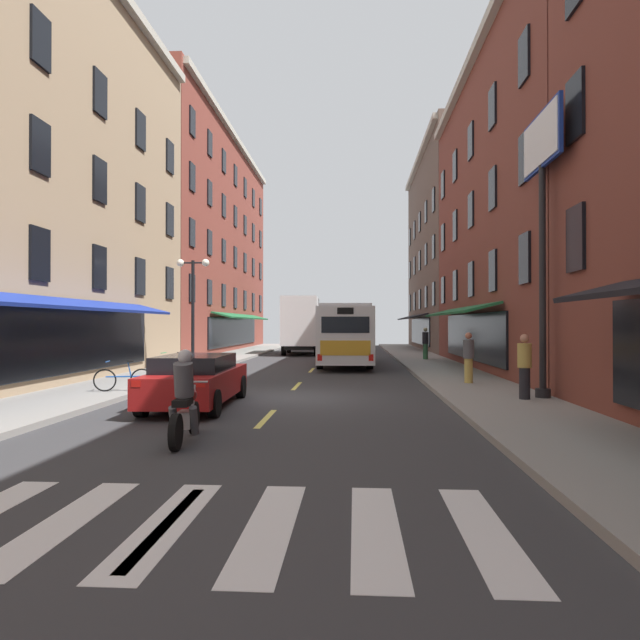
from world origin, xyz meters
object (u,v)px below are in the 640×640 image
(sedan_mid, at_px, (310,340))
(pedestrian_rear, at_px, (425,343))
(box_truck, at_px, (302,326))
(pedestrian_mid, at_px, (469,357))
(transit_bus, at_px, (344,334))
(pedestrian_far, at_px, (525,366))
(sedan_near, at_px, (197,380))
(street_lamp_twin, at_px, (193,308))
(billboard_sign, at_px, (542,180))
(bicycle_mid, at_px, (175,366))
(bicycle_near, at_px, (124,379))
(motorcycle_rider, at_px, (185,402))

(sedan_mid, xyz_separation_m, pedestrian_rear, (7.98, -17.00, 0.36))
(box_truck, relative_size, pedestrian_mid, 4.14)
(transit_bus, distance_m, pedestrian_far, 15.16)
(box_truck, distance_m, pedestrian_mid, 21.32)
(box_truck, distance_m, sedan_near, 24.86)
(pedestrian_rear, bearing_deg, pedestrian_mid, 14.39)
(pedestrian_rear, relative_size, street_lamp_twin, 0.38)
(billboard_sign, relative_size, sedan_mid, 1.74)
(box_truck, relative_size, bicycle_mid, 4.10)
(bicycle_near, xyz_separation_m, pedestrian_mid, (10.65, 2.98, 0.51))
(sedan_mid, xyz_separation_m, motorcycle_rider, (0.94, -38.76, 0.00))
(sedan_mid, bearing_deg, billboard_sign, -74.80)
(billboard_sign, relative_size, pedestrian_far, 4.51)
(motorcycle_rider, distance_m, bicycle_mid, 11.59)
(transit_bus, bearing_deg, pedestrian_mid, -66.87)
(bicycle_mid, distance_m, street_lamp_twin, 3.40)
(bicycle_near, bearing_deg, street_lamp_twin, 90.92)
(transit_bus, bearing_deg, motorcycle_rider, -97.27)
(motorcycle_rider, xyz_separation_m, bicycle_near, (-3.78, 6.12, -0.21))
(sedan_mid, distance_m, pedestrian_rear, 18.78)
(billboard_sign, xyz_separation_m, motorcycle_rider, (-8.10, -5.47, -5.30))
(sedan_mid, bearing_deg, motorcycle_rider, -88.62)
(box_truck, relative_size, bicycle_near, 4.17)
(motorcycle_rider, bearing_deg, box_truck, 91.45)
(pedestrian_mid, height_order, street_lamp_twin, street_lamp_twin)
(sedan_near, bearing_deg, pedestrian_rear, 65.38)
(sedan_mid, xyz_separation_m, pedestrian_far, (8.45, -33.65, 0.32))
(sedan_mid, height_order, bicycle_mid, sedan_mid)
(sedan_mid, bearing_deg, bicycle_near, -94.98)
(street_lamp_twin, bearing_deg, pedestrian_mid, -21.89)
(box_truck, distance_m, sedan_mid, 9.85)
(bicycle_mid, bearing_deg, transit_bus, 53.29)
(bicycle_near, bearing_deg, sedan_near, -35.20)
(box_truck, relative_size, pedestrian_rear, 3.91)
(transit_bus, distance_m, bicycle_near, 14.72)
(bicycle_near, bearing_deg, transit_bus, 64.78)
(box_truck, bearing_deg, transit_bus, -71.52)
(sedan_near, distance_m, motorcycle_rider, 4.29)
(sedan_near, height_order, motorcycle_rider, motorcycle_rider)
(billboard_sign, xyz_separation_m, transit_bus, (-5.63, 13.93, -4.40))
(motorcycle_rider, height_order, street_lamp_twin, street_lamp_twin)
(motorcycle_rider, distance_m, street_lamp_twin, 14.14)
(bicycle_mid, bearing_deg, pedestrian_mid, -9.66)
(pedestrian_far, xyz_separation_m, pedestrian_rear, (-0.46, 16.65, 0.05))
(box_truck, height_order, sedan_near, box_truck)
(box_truck, bearing_deg, sedan_mid, 91.20)
(transit_bus, xyz_separation_m, pedestrian_far, (5.04, -14.29, -0.59))
(sedan_mid, relative_size, bicycle_mid, 2.59)
(sedan_mid, height_order, bicycle_near, sedan_mid)
(transit_bus, xyz_separation_m, street_lamp_twin, (-6.37, -5.97, 1.19))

